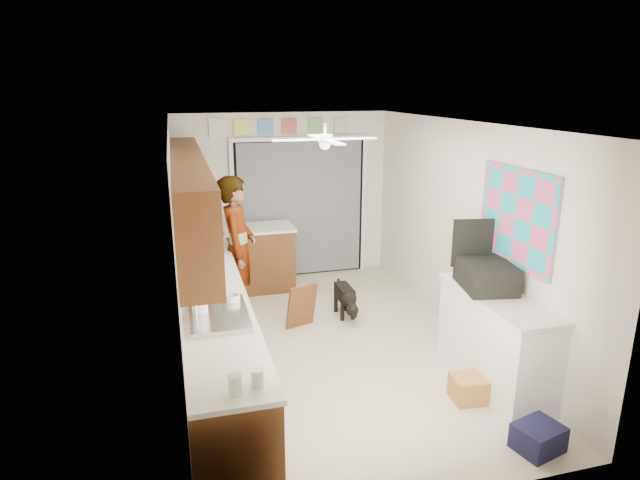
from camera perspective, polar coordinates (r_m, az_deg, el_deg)
floor at (r=6.25m, az=0.98°, el=-11.18°), size 5.00×5.00×0.00m
ceiling at (r=5.57m, az=1.11°, el=12.34°), size 5.00×5.00×0.00m
wall_back at (r=8.15m, az=-3.90°, el=4.63°), size 3.20×0.00×3.20m
wall_front at (r=3.62m, az=12.41°, el=-10.84°), size 3.20×0.00×3.20m
wall_left at (r=5.57m, az=-14.97°, el=-1.31°), size 0.00×5.00×5.00m
wall_right at (r=6.41m, az=14.92°, el=0.95°), size 0.00×5.00×5.00m
left_base_cabinets at (r=5.86m, az=-11.44°, el=-8.58°), size 0.60×4.80×0.90m
left_countertop at (r=5.68m, az=-11.60°, el=-4.26°), size 0.62×4.80×0.04m
upper_cabinets at (r=5.63m, az=-13.77°, el=4.74°), size 0.32×4.00×0.80m
sink_basin at (r=4.74m, az=-10.75°, el=-7.96°), size 0.50×0.76×0.06m
faucet at (r=4.70m, az=-13.14°, el=-7.08°), size 0.03×0.03×0.22m
peninsula_base at (r=7.79m, az=-6.66°, el=-2.06°), size 1.00×0.60×0.90m
peninsula_top at (r=7.66m, az=-6.78°, el=1.28°), size 1.04×0.64×0.04m
back_opening_recess at (r=8.21m, az=-2.12°, el=3.32°), size 2.00×0.06×2.10m
curtain_panel at (r=8.17m, az=-2.06°, el=3.26°), size 1.90×0.03×2.05m
door_trim_left at (r=8.02m, az=-9.19°, el=2.81°), size 0.06×0.04×2.10m
door_trim_right at (r=8.47m, az=4.67°, el=3.67°), size 0.06×0.04×2.10m
door_trim_head at (r=8.02m, az=-2.15°, el=10.76°), size 2.10×0.04×0.06m
header_frame_0 at (r=7.88m, az=-8.38°, el=11.83°), size 0.22×0.02×0.22m
header_frame_1 at (r=7.93m, az=-5.81°, el=11.94°), size 0.22×0.02×0.22m
header_frame_2 at (r=8.00m, az=-3.29°, el=12.03°), size 0.22×0.02×0.22m
header_frame_3 at (r=8.09m, az=-0.45°, el=12.10°), size 0.22×0.02×0.22m
header_frame_4 at (r=8.20m, az=2.31°, el=12.14°), size 0.22×0.02×0.22m
route66_sign at (r=7.85m, az=-10.96°, el=11.69°), size 0.22×0.02×0.26m
right_counter_base at (r=5.60m, az=18.22°, el=-10.30°), size 0.50×1.40×0.90m
right_counter_top at (r=5.41m, az=18.56°, el=-5.85°), size 0.54×1.44×0.04m
abstract_painting at (r=5.49m, az=20.19°, el=2.31°), size 0.03×1.15×0.95m
ceiling_fan at (r=5.77m, az=0.53°, el=10.68°), size 1.14×1.14×0.24m
microwave at (r=7.79m, az=-12.54°, el=2.65°), size 0.42×0.61×0.33m
soap_bottle at (r=5.37m, az=-12.82°, el=-3.74°), size 0.13×0.13×0.28m
cup at (r=4.95m, az=-9.31°, el=-6.34°), size 0.15×0.15×0.11m
jar_a at (r=3.69m, az=-6.68°, el=-14.38°), size 0.11×0.11×0.12m
jar_b at (r=3.62m, az=-9.04°, el=-14.99°), size 0.12×0.12×0.14m
paper_towel_roll at (r=4.76m, az=-12.73°, el=-6.28°), size 0.15×0.15×0.29m
suitcase at (r=5.52m, az=17.28°, el=-3.61°), size 0.57×0.69×0.26m
suitcase_rim at (r=5.56m, az=17.19°, el=-4.68°), size 0.54×0.65×0.02m
suitcase_lid at (r=5.68m, az=15.95°, el=-0.30°), size 0.42×0.11×0.50m
cardboard_box at (r=5.43m, az=15.93°, el=-14.95°), size 0.40×0.32×0.24m
navy_crate at (r=4.97m, az=22.25°, el=-18.93°), size 0.43×0.38×0.22m
cabinet_door_panel at (r=6.56m, az=-1.96°, el=-7.04°), size 0.41×0.26×0.57m
man at (r=6.66m, az=-8.75°, el=-1.05°), size 0.59×0.76×1.85m
dog at (r=6.93m, az=2.63°, el=-6.31°), size 0.25×0.58×0.45m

